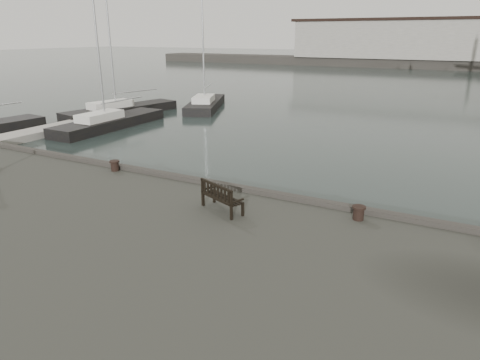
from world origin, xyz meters
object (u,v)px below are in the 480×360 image
object	(u,v)px
yacht_b	(122,112)
yacht_d	(206,106)
bollard_left	(115,166)
bench	(222,202)
bollard_right	(359,213)
yacht_c	(111,125)

from	to	relation	value
yacht_b	yacht_d	distance (m)	8.40
yacht_b	bollard_left	bearing A→B (deg)	-35.52
bench	bollard_right	size ratio (longest dim) A/B	3.88
yacht_c	yacht_d	world-z (taller)	yacht_c
bollard_left	bollard_right	xyz separation A→B (m)	(10.42, -0.27, 0.00)
yacht_d	bench	bearing A→B (deg)	-79.45
yacht_c	yacht_d	size ratio (longest dim) A/B	1.13
bench	yacht_d	xyz separation A→B (m)	(-16.75, 25.48, -1.63)
yacht_b	yacht_d	size ratio (longest dim) A/B	1.19
bollard_right	yacht_c	size ratio (longest dim) A/B	0.03
bench	yacht_c	distance (m)	23.03
bollard_right	yacht_b	size ratio (longest dim) A/B	0.03
bollard_right	yacht_d	distance (m)	31.93
bench	bollard_left	world-z (taller)	bench
bollard_left	bollard_right	bearing A→B (deg)	-1.50
bench	yacht_d	distance (m)	30.54
yacht_b	yacht_c	size ratio (longest dim) A/B	1.05
bench	yacht_c	xyz separation A→B (m)	(-18.37, 13.80, -1.62)
yacht_b	bollard_right	bearing A→B (deg)	-21.47
bench	bollard_right	world-z (taller)	bench
yacht_c	yacht_b	bearing A→B (deg)	123.38
bollard_right	yacht_d	xyz separation A→B (m)	(-20.91, 24.08, -1.55)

